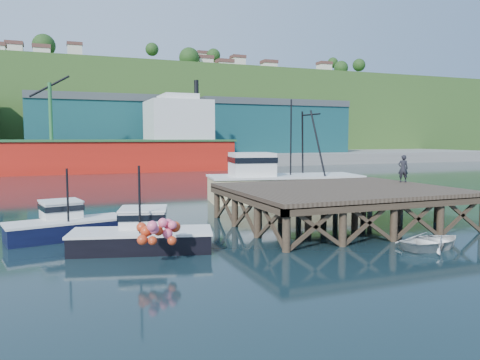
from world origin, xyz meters
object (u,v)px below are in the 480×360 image
boat_navy (65,224)px  trawler (281,180)px  boat_black (142,234)px  dockworker (403,169)px  dinghy (433,241)px

boat_navy → trawler: (15.93, 8.14, 0.92)m
trawler → boat_black: bearing=-127.7°
trawler → boat_navy: bearing=-143.8°
trawler → dockworker: 9.93m
dinghy → dockworker: bearing=-40.7°
boat_navy → boat_black: size_ratio=0.91×
boat_black → trawler: size_ratio=0.53×
trawler → dinghy: (-0.74, -16.59, -1.28)m
dinghy → boat_black: bearing=60.4°
boat_black → dockworker: 17.23m
boat_navy → boat_black: bearing=-62.9°
trawler → dinghy: 16.66m
boat_black → dockworker: size_ratio=3.74×
boat_black → trawler: bearing=57.7°
dockworker → boat_navy: bearing=20.1°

